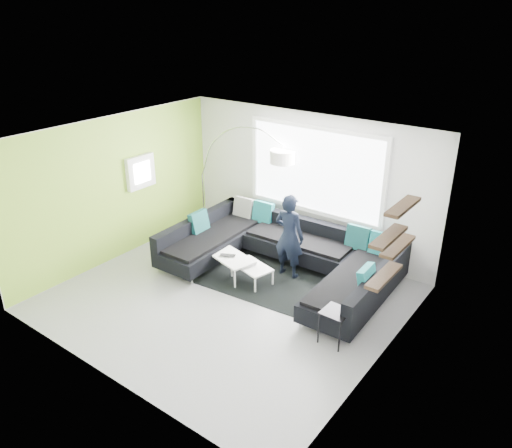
# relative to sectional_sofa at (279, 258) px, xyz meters

# --- Properties ---
(ground) EXTENTS (5.50, 5.50, 0.00)m
(ground) POSITION_rel_sectional_sofa_xyz_m (-0.27, -1.14, -0.38)
(ground) COLOR gray
(ground) RESTS_ON ground
(room_shell) EXTENTS (5.54, 5.04, 2.82)m
(room_shell) POSITION_rel_sectional_sofa_xyz_m (-0.24, -0.93, 1.42)
(room_shell) COLOR silver
(room_shell) RESTS_ON ground
(sectional_sofa) EXTENTS (4.13, 2.64, 0.87)m
(sectional_sofa) POSITION_rel_sectional_sofa_xyz_m (0.00, 0.00, 0.00)
(sectional_sofa) COLOR black
(sectional_sofa) RESTS_ON ground
(rug) EXTENTS (2.51, 1.92, 0.01)m
(rug) POSITION_rel_sectional_sofa_xyz_m (-0.24, -0.20, -0.38)
(rug) COLOR black
(rug) RESTS_ON ground
(coffee_table) EXTENTS (1.30, 0.95, 0.38)m
(coffee_table) POSITION_rel_sectional_sofa_xyz_m (-0.51, -0.46, -0.20)
(coffee_table) COLOR white
(coffee_table) RESTS_ON ground
(arc_lamp) EXTENTS (2.28, 0.87, 2.40)m
(arc_lamp) POSITION_rel_sectional_sofa_xyz_m (-2.70, 0.95, 0.82)
(arc_lamp) COLOR silver
(arc_lamp) RESTS_ON ground
(side_table) EXTENTS (0.40, 0.40, 0.54)m
(side_table) POSITION_rel_sectional_sofa_xyz_m (1.78, -1.12, -0.12)
(side_table) COLOR black
(side_table) RESTS_ON ground
(person) EXTENTS (0.61, 0.42, 1.60)m
(person) POSITION_rel_sectional_sofa_xyz_m (0.12, 0.15, 0.42)
(person) COLOR black
(person) RESTS_ON ground
(laptop) EXTENTS (0.44, 0.43, 0.02)m
(laptop) POSITION_rel_sectional_sofa_xyz_m (-0.78, -0.54, 0.01)
(laptop) COLOR black
(laptop) RESTS_ON coffee_table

